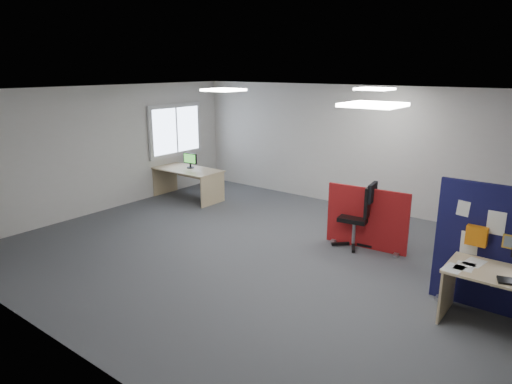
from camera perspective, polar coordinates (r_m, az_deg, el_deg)
The scene contains 12 objects.
floor at distance 7.69m, azimuth 2.28°, elevation -8.14°, with size 9.00×9.00×0.00m, color #4C4F54.
ceiling at distance 7.07m, azimuth 2.51°, elevation 12.37°, with size 9.00×7.00×0.02m, color white.
wall_back at distance 10.27m, azimuth 13.78°, elevation 5.30°, with size 9.00×0.02×2.70m, color silver.
wall_front at distance 4.96m, azimuth -21.80°, elevation -6.07°, with size 9.00×0.02×2.70m, color silver.
wall_left at distance 10.46m, azimuth -18.26°, elevation 5.15°, with size 0.02×7.00×2.70m, color silver.
window at distance 11.61m, azimuth -9.98°, elevation 7.63°, with size 0.06×1.70×1.30m.
ceiling_lights at distance 7.45m, azimuth 7.68°, elevation 12.17°, with size 4.10×4.10×0.04m.
red_divider at distance 8.13m, azimuth 13.67°, elevation -3.30°, with size 1.44×0.30×1.08m.
second_desk at distance 11.02m, azimuth -8.39°, elevation 2.02°, with size 1.68×0.84×0.73m.
monitor_second at distance 11.01m, azimuth -8.22°, elevation 4.00°, with size 0.39×0.18×0.36m.
office_chair at distance 8.10m, azimuth 13.10°, elevation -2.36°, with size 0.76×0.76×1.15m.
desk_papers at distance 6.09m, azimuth 27.02°, elevation -8.97°, with size 1.44×0.66×0.00m.
Camera 1 is at (4.06, -5.77, 3.07)m, focal length 32.00 mm.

